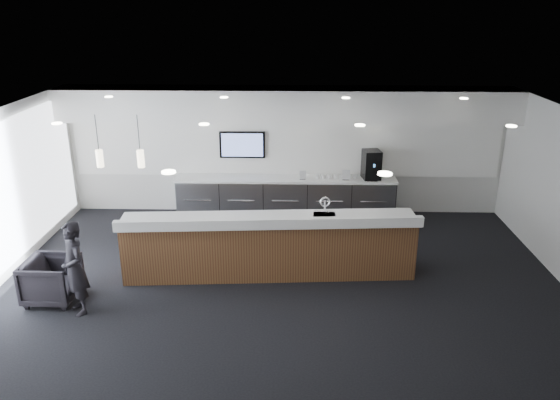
{
  "coord_description": "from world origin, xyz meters",
  "views": [
    {
      "loc": [
        0.2,
        -8.27,
        4.76
      ],
      "look_at": [
        -0.06,
        1.3,
        1.26
      ],
      "focal_mm": 35.0,
      "sensor_mm": 36.0,
      "label": 1
    }
  ],
  "objects_px": {
    "service_counter": "(270,246)",
    "lounge_guest": "(74,268)",
    "coffee_machine": "(371,165)",
    "armchair": "(52,280)"
  },
  "relations": [
    {
      "from": "coffee_machine",
      "to": "armchair",
      "type": "height_order",
      "value": "coffee_machine"
    },
    {
      "from": "service_counter",
      "to": "lounge_guest",
      "type": "xyz_separation_m",
      "value": [
        -3.03,
        -1.38,
        0.2
      ]
    },
    {
      "from": "armchair",
      "to": "lounge_guest",
      "type": "height_order",
      "value": "lounge_guest"
    },
    {
      "from": "lounge_guest",
      "to": "coffee_machine",
      "type": "bearing_deg",
      "value": 88.4
    },
    {
      "from": "service_counter",
      "to": "coffee_machine",
      "type": "distance_m",
      "value": 3.69
    },
    {
      "from": "service_counter",
      "to": "coffee_machine",
      "type": "bearing_deg",
      "value": 49.04
    },
    {
      "from": "service_counter",
      "to": "armchair",
      "type": "height_order",
      "value": "service_counter"
    },
    {
      "from": "service_counter",
      "to": "lounge_guest",
      "type": "relative_size",
      "value": 3.45
    },
    {
      "from": "service_counter",
      "to": "lounge_guest",
      "type": "distance_m",
      "value": 3.34
    },
    {
      "from": "armchair",
      "to": "lounge_guest",
      "type": "bearing_deg",
      "value": -120.19
    }
  ]
}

